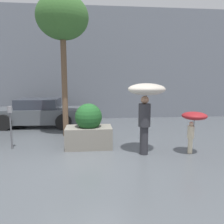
{
  "coord_description": "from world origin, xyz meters",
  "views": [
    {
      "loc": [
        0.32,
        -5.74,
        2.13
      ],
      "look_at": [
        1.03,
        1.6,
        1.05
      ],
      "focal_mm": 35.0,
      "sensor_mm": 36.0,
      "label": 1
    }
  ],
  "objects_px": {
    "person_adult": "(146,98)",
    "street_tree": "(62,19)",
    "parked_car_near": "(39,113)",
    "person_child": "(194,119)",
    "parking_meter": "(10,119)",
    "planter_box": "(89,128)"
  },
  "relations": [
    {
      "from": "person_child",
      "to": "parking_meter",
      "type": "height_order",
      "value": "parking_meter"
    },
    {
      "from": "planter_box",
      "to": "parked_car_near",
      "type": "xyz_separation_m",
      "value": [
        -2.34,
        3.59,
        -0.01
      ]
    },
    {
      "from": "person_adult",
      "to": "street_tree",
      "type": "distance_m",
      "value": 4.34
    },
    {
      "from": "person_child",
      "to": "person_adult",
      "type": "bearing_deg",
      "value": -130.0
    },
    {
      "from": "planter_box",
      "to": "street_tree",
      "type": "distance_m",
      "value": 4.11
    },
    {
      "from": "planter_box",
      "to": "street_tree",
      "type": "relative_size",
      "value": 0.28
    },
    {
      "from": "person_adult",
      "to": "parked_car_near",
      "type": "relative_size",
      "value": 0.5
    },
    {
      "from": "person_child",
      "to": "parked_car_near",
      "type": "distance_m",
      "value": 7.0
    },
    {
      "from": "planter_box",
      "to": "parked_car_near",
      "type": "height_order",
      "value": "planter_box"
    },
    {
      "from": "person_child",
      "to": "parking_meter",
      "type": "bearing_deg",
      "value": -131.61
    },
    {
      "from": "parked_car_near",
      "to": "person_child",
      "type": "bearing_deg",
      "value": -128.26
    },
    {
      "from": "planter_box",
      "to": "street_tree",
      "type": "bearing_deg",
      "value": 119.6
    },
    {
      "from": "person_child",
      "to": "planter_box",
      "type": "bearing_deg",
      "value": -138.33
    },
    {
      "from": "person_child",
      "to": "street_tree",
      "type": "bearing_deg",
      "value": -153.97
    },
    {
      "from": "person_adult",
      "to": "person_child",
      "type": "xyz_separation_m",
      "value": [
        1.35,
        -0.21,
        -0.61
      ]
    },
    {
      "from": "person_adult",
      "to": "parked_car_near",
      "type": "bearing_deg",
      "value": 73.02
    },
    {
      "from": "person_adult",
      "to": "parking_meter",
      "type": "distance_m",
      "value": 4.16
    },
    {
      "from": "person_adult",
      "to": "street_tree",
      "type": "xyz_separation_m",
      "value": [
        -2.54,
        2.29,
        2.67
      ]
    },
    {
      "from": "parked_car_near",
      "to": "planter_box",
      "type": "bearing_deg",
      "value": -144.96
    },
    {
      "from": "parked_car_near",
      "to": "parking_meter",
      "type": "xyz_separation_m",
      "value": [
        -0.05,
        -3.53,
        0.36
      ]
    },
    {
      "from": "parking_meter",
      "to": "planter_box",
      "type": "bearing_deg",
      "value": -1.46
    },
    {
      "from": "person_child",
      "to": "street_tree",
      "type": "height_order",
      "value": "street_tree"
    }
  ]
}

